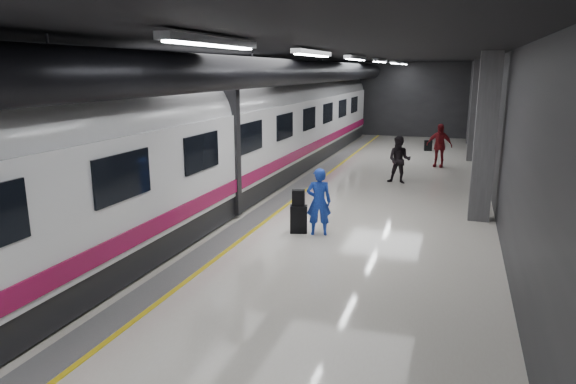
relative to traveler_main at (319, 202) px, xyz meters
The scene contains 9 objects.
ground 1.32m from the traveler_main, 134.78° to the left, with size 40.00×40.00×0.00m, color silver.
platform_hall 3.33m from the traveler_main, 120.86° to the left, with size 10.02×40.02×4.51m.
train 4.21m from the traveler_main, 169.68° to the left, with size 3.05×38.00×4.05m.
traveler_main is the anchor object (origin of this frame).
suitcase_main 0.72m from the traveler_main, behind, with size 0.43×0.27×0.70m, color black.
shoulder_bag 0.54m from the traveler_main, behind, with size 0.30×0.16×0.40m, color black.
traveler_far_a 6.83m from the traveler_main, 80.01° to the left, with size 0.84×0.65×1.72m, color black.
traveler_far_b 10.85m from the traveler_main, 77.20° to the left, with size 1.07×0.45×1.83m, color maroon.
suitcase_far 15.15m from the traveler_main, 83.53° to the left, with size 0.36×0.24×0.54m, color black.
Camera 1 is at (3.89, -12.60, 4.01)m, focal length 32.00 mm.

